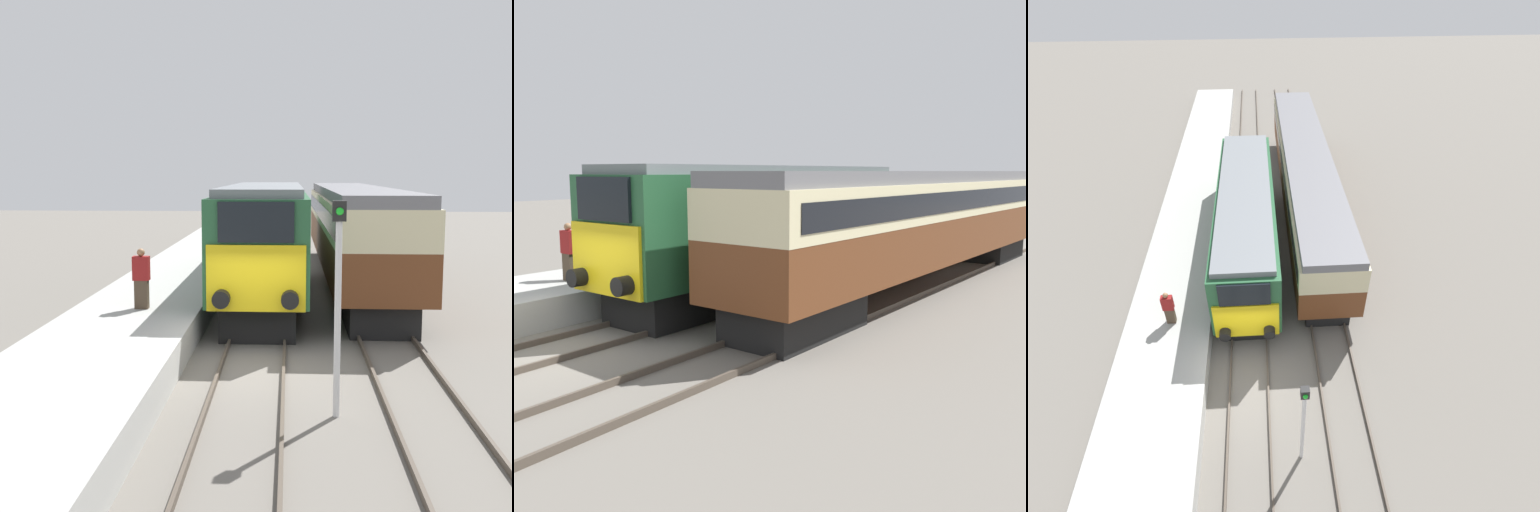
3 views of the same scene
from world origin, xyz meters
The scene contains 7 objects.
ground_plane centered at (0.00, 0.00, 0.00)m, with size 120.00×120.00×0.00m, color slate.
platform_left centered at (-3.30, 8.00, 0.41)m, with size 3.50×50.00×0.81m.
rails_near_track centered at (0.00, 5.00, 0.07)m, with size 1.51×60.00×0.14m.
rails_far_track centered at (3.40, 5.00, 0.07)m, with size 1.50×60.00×0.14m.
locomotive centered at (0.00, 7.79, 2.22)m, with size 2.70×12.80×4.03m.
passenger_carriage centered at (3.40, 12.04, 2.36)m, with size 2.75×19.56×3.87m.
person_on_platform centered at (-3.13, 2.68, 1.62)m, with size 0.44×0.26×1.63m.
Camera 2 is at (10.97, -6.42, 3.87)m, focal length 40.00 mm.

